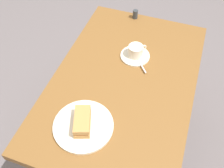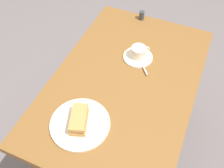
{
  "view_description": "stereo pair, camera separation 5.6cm",
  "coord_description": "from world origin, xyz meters",
  "px_view_note": "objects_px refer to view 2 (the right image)",
  "views": [
    {
      "loc": [
        0.82,
        0.22,
        1.76
      ],
      "look_at": [
        0.07,
        -0.04,
        0.78
      ],
      "focal_mm": 40.95,
      "sensor_mm": 36.0,
      "label": 1
    },
    {
      "loc": [
        0.8,
        0.27,
        1.76
      ],
      "look_at": [
        0.07,
        -0.04,
        0.78
      ],
      "focal_mm": 40.95,
      "sensor_mm": 36.0,
      "label": 2
    }
  ],
  "objects_px": {
    "sandwich_front": "(79,120)",
    "dining_table": "(124,96)",
    "coffee_saucer": "(138,57)",
    "salt_shaker": "(142,15)",
    "spoon": "(143,66)",
    "sandwich_plate": "(80,124)",
    "coffee_cup": "(139,52)"
  },
  "relations": [
    {
      "from": "sandwich_front",
      "to": "salt_shaker",
      "type": "height_order",
      "value": "sandwich_front"
    },
    {
      "from": "sandwich_front",
      "to": "coffee_cup",
      "type": "xyz_separation_m",
      "value": [
        -0.51,
        0.1,
        0.0
      ]
    },
    {
      "from": "salt_shaker",
      "to": "sandwich_front",
      "type": "bearing_deg",
      "value": -0.09
    },
    {
      "from": "salt_shaker",
      "to": "coffee_saucer",
      "type": "bearing_deg",
      "value": 16.01
    },
    {
      "from": "sandwich_plate",
      "to": "coffee_cup",
      "type": "height_order",
      "value": "coffee_cup"
    },
    {
      "from": "dining_table",
      "to": "sandwich_front",
      "type": "bearing_deg",
      "value": -15.58
    },
    {
      "from": "salt_shaker",
      "to": "spoon",
      "type": "bearing_deg",
      "value": 20.11
    },
    {
      "from": "dining_table",
      "to": "sandwich_plate",
      "type": "xyz_separation_m",
      "value": [
        0.33,
        -0.09,
        0.15
      ]
    },
    {
      "from": "sandwich_front",
      "to": "coffee_saucer",
      "type": "bearing_deg",
      "value": 168.98
    },
    {
      "from": "sandwich_plate",
      "to": "salt_shaker",
      "type": "height_order",
      "value": "salt_shaker"
    },
    {
      "from": "dining_table",
      "to": "sandwich_plate",
      "type": "distance_m",
      "value": 0.37
    },
    {
      "from": "sandwich_plate",
      "to": "sandwich_front",
      "type": "bearing_deg",
      "value": -102.31
    },
    {
      "from": "spoon",
      "to": "sandwich_front",
      "type": "bearing_deg",
      "value": -18.14
    },
    {
      "from": "dining_table",
      "to": "salt_shaker",
      "type": "xyz_separation_m",
      "value": [
        -0.52,
        -0.09,
        0.17
      ]
    },
    {
      "from": "dining_table",
      "to": "sandwich_plate",
      "type": "relative_size",
      "value": 4.13
    },
    {
      "from": "coffee_cup",
      "to": "salt_shaker",
      "type": "xyz_separation_m",
      "value": [
        -0.34,
        -0.1,
        -0.02
      ]
    },
    {
      "from": "salt_shaker",
      "to": "dining_table",
      "type": "bearing_deg",
      "value": 9.77
    },
    {
      "from": "dining_table",
      "to": "coffee_saucer",
      "type": "xyz_separation_m",
      "value": [
        -0.18,
        0.01,
        0.15
      ]
    },
    {
      "from": "sandwich_front",
      "to": "coffee_saucer",
      "type": "height_order",
      "value": "sandwich_front"
    },
    {
      "from": "sandwich_front",
      "to": "dining_table",
      "type": "bearing_deg",
      "value": 164.42
    },
    {
      "from": "sandwich_front",
      "to": "coffee_saucer",
      "type": "xyz_separation_m",
      "value": [
        -0.51,
        0.1,
        -0.04
      ]
    },
    {
      "from": "dining_table",
      "to": "sandwich_front",
      "type": "relative_size",
      "value": 7.41
    },
    {
      "from": "sandwich_plate",
      "to": "sandwich_front",
      "type": "relative_size",
      "value": 1.8
    },
    {
      "from": "dining_table",
      "to": "coffee_saucer",
      "type": "distance_m",
      "value": 0.23
    },
    {
      "from": "coffee_cup",
      "to": "salt_shaker",
      "type": "relative_size",
      "value": 1.66
    },
    {
      "from": "coffee_saucer",
      "to": "sandwich_front",
      "type": "bearing_deg",
      "value": -11.02
    },
    {
      "from": "spoon",
      "to": "sandwich_plate",
      "type": "bearing_deg",
      "value": -17.96
    },
    {
      "from": "sandwich_plate",
      "to": "spoon",
      "type": "xyz_separation_m",
      "value": [
        -0.45,
        0.15,
        0.01
      ]
    },
    {
      "from": "spoon",
      "to": "coffee_cup",
      "type": "bearing_deg",
      "value": -141.82
    },
    {
      "from": "sandwich_front",
      "to": "spoon",
      "type": "bearing_deg",
      "value": 161.86
    },
    {
      "from": "dining_table",
      "to": "spoon",
      "type": "relative_size",
      "value": 13.51
    },
    {
      "from": "sandwich_front",
      "to": "coffee_cup",
      "type": "height_order",
      "value": "coffee_cup"
    }
  ]
}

